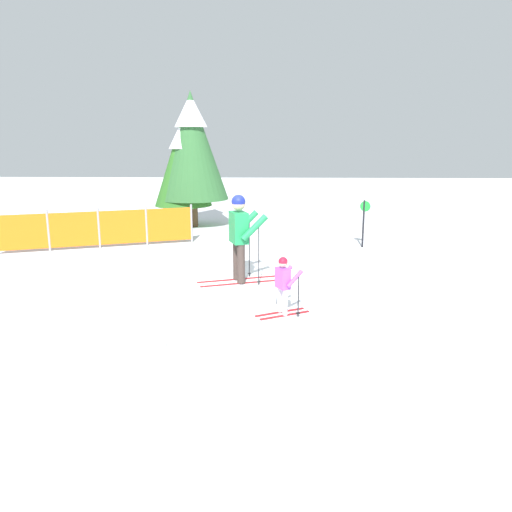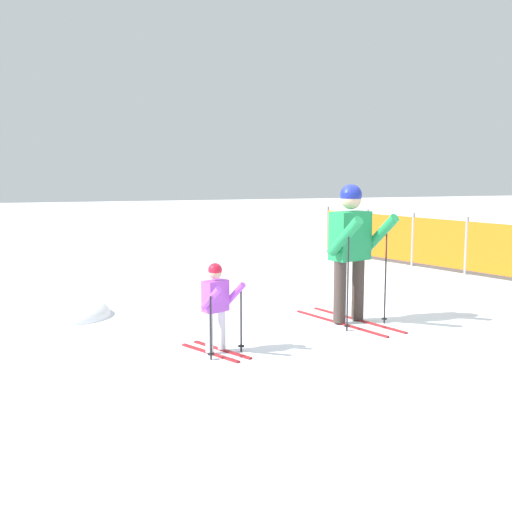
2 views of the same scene
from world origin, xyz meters
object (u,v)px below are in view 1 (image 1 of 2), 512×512
at_px(conifer_far, 182,162).
at_px(trail_marker, 364,218).
at_px(conifer_near, 192,144).
at_px(safety_fence, 99,228).
at_px(skier_child, 284,282).
at_px(skier_adult, 240,231).

bearing_deg(conifer_far, trail_marker, -29.08).
height_order(conifer_near, trail_marker, conifer_near).
height_order(safety_fence, conifer_near, conifer_near).
bearing_deg(conifer_far, conifer_near, 31.06).
bearing_deg(skier_child, conifer_near, 79.94).
xyz_separation_m(conifer_far, trail_marker, (5.39, -3.00, -1.35)).
relative_size(skier_child, conifer_far, 0.28).
xyz_separation_m(conifer_near, trail_marker, (5.10, -3.17, -1.92)).
relative_size(skier_adult, conifer_far, 0.51).
relative_size(skier_child, trail_marker, 0.77).
height_order(skier_adult, conifer_near, conifer_near).
distance_m(skier_child, safety_fence, 7.02).
bearing_deg(safety_fence, conifer_far, 63.48).
bearing_deg(conifer_near, trail_marker, -31.85).
relative_size(conifer_near, trail_marker, 3.44).
height_order(skier_child, conifer_far, conifer_far).
distance_m(safety_fence, trail_marker, 7.09).
bearing_deg(trail_marker, conifer_near, 148.15).
bearing_deg(safety_fence, trail_marker, 2.98).
relative_size(skier_adult, conifer_near, 0.41).
height_order(skier_adult, skier_child, skier_adult).
distance_m(skier_adult, conifer_near, 7.18).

